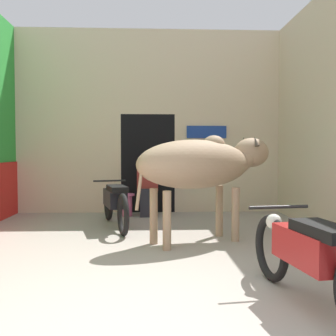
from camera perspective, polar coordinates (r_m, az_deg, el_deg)
The scene contains 7 objects.
ground_plane at distance 2.95m, azimuth -3.10°, elevation -22.92°, with size 30.00×30.00×0.00m, color #9E9389.
wall_back_with_doorway at distance 8.41m, azimuth -2.82°, elevation 4.85°, with size 5.45×0.93×3.79m.
cow at distance 5.49m, azimuth 5.07°, elevation 0.55°, with size 2.18×1.40×1.50m.
motorcycle_near at distance 3.41m, azimuth 19.77°, elevation -11.77°, with size 0.58×2.01×0.76m.
motorcycle_far at distance 6.62m, azimuth -7.71°, elevation -4.83°, with size 0.73×2.03×0.76m.
shopkeeper_seated at distance 7.72m, azimuth -2.99°, elevation -2.15°, with size 0.41×0.34×1.24m.
plastic_stool at distance 7.79m, azimuth -6.07°, elevation -5.23°, with size 0.33×0.33×0.44m.
Camera 1 is at (0.03, -2.67, 1.26)m, focal length 42.00 mm.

